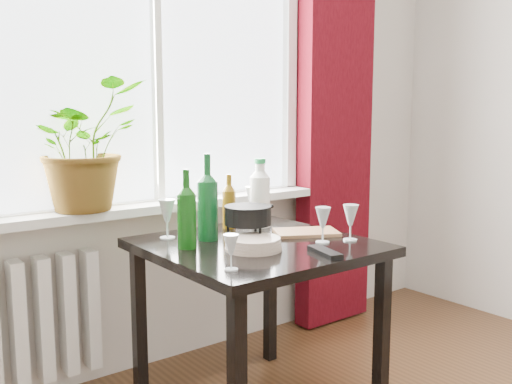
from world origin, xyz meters
TOP-DOWN VIEW (x-y plane):
  - window at (0.00, 2.22)m, footprint 1.72×0.08m
  - windowsill at (0.00, 2.15)m, footprint 1.72×0.20m
  - curtain at (1.12, 2.12)m, footprint 0.50×0.12m
  - radiator at (-0.75, 2.18)m, footprint 0.80×0.10m
  - table at (0.10, 1.55)m, footprint 0.85×0.85m
  - potted_plant at (-0.39, 2.15)m, footprint 0.65×0.62m
  - wine_bottle_left at (-0.18, 1.64)m, footprint 0.09×0.09m
  - wine_bottle_right at (-0.03, 1.71)m, footprint 0.11×0.11m
  - bottle_amber at (0.17, 1.86)m, footprint 0.07×0.07m
  - cleaning_bottle at (0.31, 1.80)m, footprint 0.10×0.10m
  - wineglass_front_right at (0.31, 1.38)m, footprint 0.08×0.08m
  - wineglass_far_right at (0.43, 1.34)m, footprint 0.07×0.07m
  - wineglass_back_center at (0.32, 1.86)m, footprint 0.10×0.10m
  - wineglass_back_left at (-0.16, 1.84)m, footprint 0.08×0.08m
  - wineglass_front_left at (-0.22, 1.27)m, footprint 0.06×0.06m
  - plate_stack at (0.01, 1.46)m, footprint 0.29×0.29m
  - fondue_pot at (0.08, 1.58)m, footprint 0.24×0.21m
  - tv_remote at (0.18, 1.23)m, footprint 0.10×0.19m
  - cutting_board at (0.37, 1.55)m, footprint 0.32×0.28m

SIDE VIEW (x-z plane):
  - radiator at x=-0.75m, z-range 0.10..0.66m
  - table at x=0.10m, z-range 0.28..1.02m
  - cutting_board at x=0.37m, z-range 0.74..0.75m
  - tv_remote at x=0.18m, z-range 0.74..0.76m
  - plate_stack at x=0.01m, z-range 0.74..0.79m
  - wineglass_front_left at x=-0.22m, z-range 0.74..0.87m
  - fondue_pot at x=0.08m, z-range 0.74..0.89m
  - wineglass_front_right at x=0.31m, z-range 0.74..0.89m
  - wineglass_far_right at x=0.43m, z-range 0.74..0.90m
  - windowsill at x=0.00m, z-range 0.80..0.84m
  - wineglass_back_left at x=-0.16m, z-range 0.74..0.91m
  - wineglass_back_center at x=0.32m, z-range 0.74..0.93m
  - bottle_amber at x=0.17m, z-range 0.74..0.99m
  - wine_bottle_left at x=-0.18m, z-range 0.74..1.06m
  - cleaning_bottle at x=0.31m, z-range 0.74..1.07m
  - wine_bottle_right at x=-0.03m, z-range 0.74..1.11m
  - potted_plant at x=-0.39m, z-range 0.84..1.42m
  - curtain at x=1.12m, z-range 0.01..2.58m
  - window at x=0.00m, z-range 0.79..2.41m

